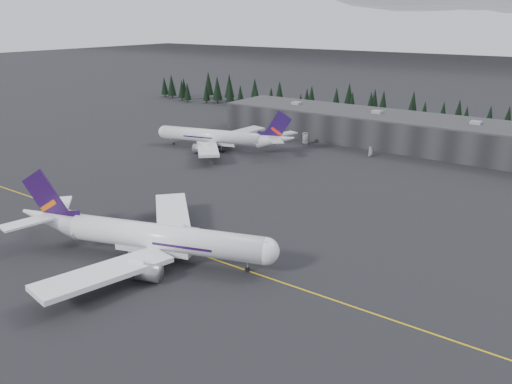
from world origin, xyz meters
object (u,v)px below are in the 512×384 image
Objects in this scene: gse_vehicle_a at (305,142)px; gse_vehicle_b at (370,155)px; jet_main at (144,236)px; jet_parked at (223,138)px; terminal at (398,130)px.

gse_vehicle_b is at bearing -18.95° from gse_vehicle_a.
jet_main is 98.08m from jet_parked.
terminal is 2.58× the size of jet_main.
gse_vehicle_a is 1.31× the size of gse_vehicle_b.
jet_main reaches higher than jet_parked.
gse_vehicle_b is at bearing 67.52° from jet_main.
terminal is at bearing 67.46° from jet_main.
jet_main is 15.44× the size of gse_vehicle_b.
gse_vehicle_b is (30.98, -3.07, -0.05)m from gse_vehicle_a.
terminal is at bearing -153.40° from jet_parked.
gse_vehicle_a is (23.27, 27.36, -4.29)m from jet_parked.
gse_vehicle_a is (-32.85, -21.19, -5.57)m from terminal.
jet_main is 1.04× the size of jet_parked.
jet_parked is 11.31× the size of gse_vehicle_a.
jet_main is at bearing -4.60° from gse_vehicle_b.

